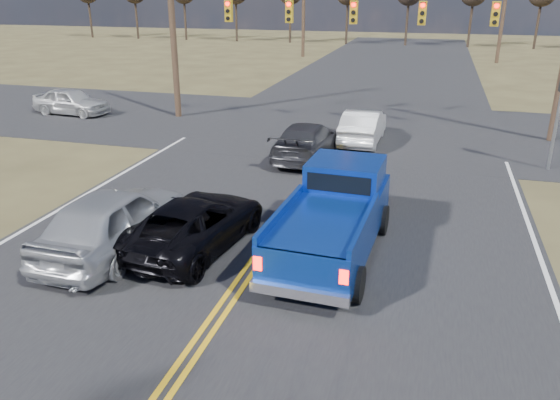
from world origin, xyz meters
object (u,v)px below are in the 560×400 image
(cross_car_west, at_px, (71,101))
(pickup_truck, at_px, (334,217))
(black_suv, at_px, (195,223))
(white_car_queue, at_px, (363,126))
(dgrey_car_queue, at_px, (307,141))
(silver_suv, at_px, (114,219))

(cross_car_west, bearing_deg, pickup_truck, -121.99)
(black_suv, height_order, cross_car_west, cross_car_west)
(black_suv, relative_size, white_car_queue, 1.09)
(pickup_truck, bearing_deg, dgrey_car_queue, 110.15)
(silver_suv, height_order, white_car_queue, silver_suv)
(pickup_truck, distance_m, silver_suv, 5.55)
(silver_suv, bearing_deg, black_suv, -156.82)
(white_car_queue, xyz_separation_m, dgrey_car_queue, (-1.80, -2.95, -0.02))
(pickup_truck, relative_size, black_suv, 1.20)
(white_car_queue, height_order, cross_car_west, white_car_queue)
(pickup_truck, bearing_deg, black_suv, -169.06)
(cross_car_west, bearing_deg, white_car_queue, -90.09)
(silver_suv, relative_size, dgrey_car_queue, 1.03)
(silver_suv, xyz_separation_m, cross_car_west, (-11.03, 13.72, -0.15))
(dgrey_car_queue, height_order, cross_car_west, cross_car_west)
(silver_suv, height_order, dgrey_car_queue, silver_suv)
(pickup_truck, height_order, cross_car_west, pickup_truck)
(pickup_truck, distance_m, dgrey_car_queue, 8.45)
(silver_suv, xyz_separation_m, black_suv, (1.88, 0.76, -0.19))
(white_car_queue, bearing_deg, cross_car_west, -4.23)
(black_suv, bearing_deg, silver_suv, 29.18)
(silver_suv, bearing_deg, pickup_truck, -165.62)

